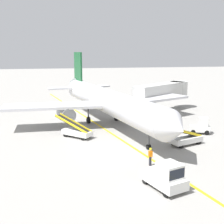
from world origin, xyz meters
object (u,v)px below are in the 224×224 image
safety_cone_nose_right (158,117)px  airliner (106,101)px  pushback_tug (166,177)px  belt_loader_aft_hold (185,138)px  baggage_tug_near_wing (201,127)px  jet_bridge (165,91)px  ground_crew_marshaller (150,156)px  belt_loader_forward_hold (76,131)px  safety_cone_nose_left (149,126)px

safety_cone_nose_right → airliner: bearing=-168.6°
pushback_tug → belt_loader_aft_hold: bearing=57.4°
airliner → pushback_tug: size_ratio=8.75×
baggage_tug_near_wing → safety_cone_nose_right: 9.31m
safety_cone_nose_right → belt_loader_aft_hold: bearing=-97.0°
pushback_tug → jet_bridge: bearing=68.7°
ground_crew_marshaller → belt_loader_forward_hold: bearing=119.0°
airliner → baggage_tug_near_wing: bearing=-33.7°
airliner → baggage_tug_near_wing: (10.87, -7.26, -2.49)m
belt_loader_aft_hold → baggage_tug_near_wing: bearing=44.6°
belt_loader_forward_hold → ground_crew_marshaller: belt_loader_forward_hold is taller
belt_loader_aft_hold → safety_cone_nose_left: bearing=100.0°
baggage_tug_near_wing → safety_cone_nose_left: (-5.43, 4.38, -0.71)m
jet_bridge → ground_crew_marshaller: jet_bridge is taller
pushback_tug → safety_cone_nose_left: bearing=75.2°
jet_bridge → safety_cone_nose_left: jet_bridge is taller
jet_bridge → belt_loader_forward_hold: size_ratio=2.69×
baggage_tug_near_wing → belt_loader_forward_hold: 15.71m
belt_loader_forward_hold → ground_crew_marshaller: 12.06m
airliner → safety_cone_nose_left: size_ratio=79.84×
ground_crew_marshaller → jet_bridge: bearing=65.7°
ground_crew_marshaller → safety_cone_nose_right: (7.40, 17.88, -0.69)m
pushback_tug → baggage_tug_near_wing: bearing=53.2°
baggage_tug_near_wing → safety_cone_nose_right: size_ratio=6.16×
pushback_tug → safety_cone_nose_left: size_ratio=9.12×
jet_bridge → belt_loader_aft_hold: size_ratio=2.33×
baggage_tug_near_wing → safety_cone_nose_left: 7.01m
jet_bridge → pushback_tug: (-11.02, -28.27, -2.55)m
safety_cone_nose_right → ground_crew_marshaller: bearing=-112.5°
jet_bridge → baggage_tug_near_wing: size_ratio=4.43×
belt_loader_forward_hold → safety_cone_nose_right: belt_loader_forward_hold is taller
belt_loader_aft_hold → jet_bridge: bearing=75.5°
pushback_tug → safety_cone_nose_right: pushback_tug is taller
airliner → ground_crew_marshaller: airliner is taller
safety_cone_nose_left → belt_loader_aft_hold: bearing=-80.0°
pushback_tug → airliner: bearing=91.9°
airliner → pushback_tug: bearing=-88.1°
belt_loader_aft_hold → safety_cone_nose_right: bearing=83.0°
airliner → ground_crew_marshaller: (1.09, -16.17, -2.51)m
airliner → baggage_tug_near_wing: airliner is taller
jet_bridge → belt_loader_forward_hold: 21.17m
belt_loader_forward_hold → belt_loader_aft_hold: size_ratio=0.87×
baggage_tug_near_wing → belt_loader_aft_hold: (-3.96, -3.91, -0.15)m
ground_crew_marshaller → safety_cone_nose_right: 19.37m
baggage_tug_near_wing → belt_loader_forward_hold: bearing=174.0°
belt_loader_aft_hold → safety_cone_nose_right: (1.58, 12.88, -0.56)m
baggage_tug_near_wing → pushback_tug: bearing=-126.8°
ground_crew_marshaller → safety_cone_nose_left: size_ratio=3.86×
ground_crew_marshaller → safety_cone_nose_right: size_ratio=3.86×
jet_bridge → safety_cone_nose_right: size_ratio=27.27×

